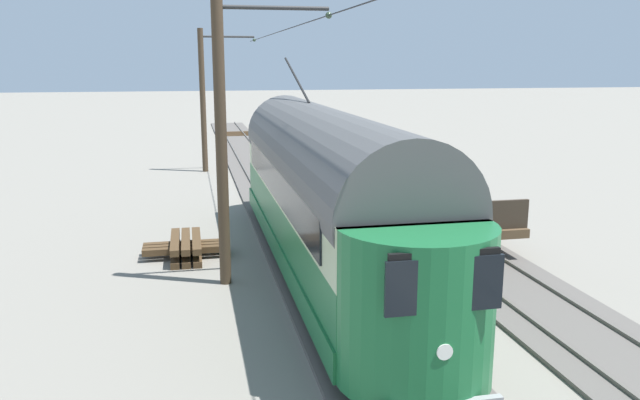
# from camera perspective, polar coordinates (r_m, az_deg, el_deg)

# --- Properties ---
(ground_plane) EXTENTS (220.00, 220.00, 0.00)m
(ground_plane) POSITION_cam_1_polar(r_m,az_deg,el_deg) (19.33, 5.25, -4.04)
(ground_plane) COLOR gray
(track_streetcar_siding) EXTENTS (2.80, 80.00, 0.18)m
(track_streetcar_siding) POSITION_cam_1_polar(r_m,az_deg,el_deg) (20.29, 10.72, -3.25)
(track_streetcar_siding) COLOR #56514C
(track_streetcar_siding) RESTS_ON ground
(track_adjacent_siding) EXTENTS (2.80, 80.00, 0.18)m
(track_adjacent_siding) POSITION_cam_1_polar(r_m,az_deg,el_deg) (19.11, -1.11, -4.01)
(track_adjacent_siding) COLOR #56514C
(track_adjacent_siding) RESTS_ON ground
(vintage_streetcar) EXTENTS (2.65, 16.08, 5.43)m
(vintage_streetcar) POSITION_cam_1_polar(r_m,az_deg,el_deg) (16.34, 0.40, 1.13)
(vintage_streetcar) COLOR #196033
(vintage_streetcar) RESTS_ON ground
(flatcar_adjacent) EXTENTS (2.80, 12.66, 1.60)m
(flatcar_adjacent) POSITION_cam_1_polar(r_m,az_deg,el_deg) (23.04, 7.75, 0.77)
(flatcar_adjacent) COLOR brown
(flatcar_adjacent) RESTS_ON ground
(catenary_pole_foreground) EXTENTS (2.86, 0.28, 7.08)m
(catenary_pole_foreground) POSITION_cam_1_polar(r_m,az_deg,el_deg) (32.31, -10.43, 9.06)
(catenary_pole_foreground) COLOR #423323
(catenary_pole_foreground) RESTS_ON ground
(catenary_pole_mid_near) EXTENTS (2.86, 0.28, 7.08)m
(catenary_pole_mid_near) POSITION_cam_1_polar(r_m,az_deg,el_deg) (15.33, -8.66, 5.72)
(catenary_pole_mid_near) COLOR #423323
(catenary_pole_mid_near) RESTS_ON ground
(overhead_wire_run) EXTENTS (2.65, 38.08, 0.18)m
(overhead_wire_run) POSITION_cam_1_polar(r_m,az_deg,el_deg) (16.32, 0.02, 16.22)
(overhead_wire_run) COLOR black
(overhead_wire_run) RESTS_ON ground
(spare_tie_stack) EXTENTS (2.40, 2.40, 0.54)m
(spare_tie_stack) POSITION_cam_1_polar(r_m,az_deg,el_deg) (18.43, -12.03, -4.20)
(spare_tie_stack) COLOR #47331E
(spare_tie_stack) RESTS_ON ground
(track_end_bumper) EXTENTS (1.80, 0.60, 0.80)m
(track_end_bumper) POSITION_cam_1_polar(r_m,az_deg,el_deg) (34.07, 1.26, 3.83)
(track_end_bumper) COLOR #B2A519
(track_end_bumper) RESTS_ON ground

